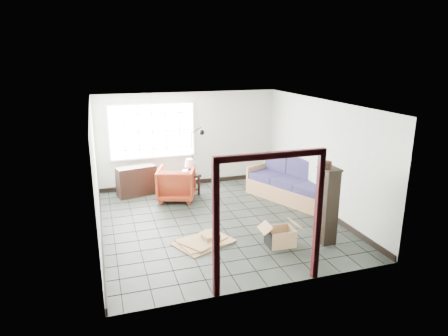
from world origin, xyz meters
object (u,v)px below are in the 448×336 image
object	(u,v)px
futon_sofa	(293,185)
armchair	(176,182)
tall_shelf	(327,205)
side_table	(188,178)

from	to	relation	value
futon_sofa	armchair	bearing A→B (deg)	138.10
futon_sofa	tall_shelf	xyz separation A→B (m)	(-0.50, -2.37, 0.40)
futon_sofa	tall_shelf	world-z (taller)	tall_shelf
futon_sofa	side_table	distance (m)	2.71
armchair	side_table	xyz separation A→B (m)	(0.36, 0.27, -0.00)
futon_sofa	side_table	size ratio (longest dim) A/B	3.86
futon_sofa	armchair	world-z (taller)	futon_sofa
armchair	tall_shelf	xyz separation A→B (m)	(2.31, -3.26, 0.31)
futon_sofa	side_table	xyz separation A→B (m)	(-2.45, 1.16, 0.09)
side_table	tall_shelf	size ratio (longest dim) A/B	0.42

